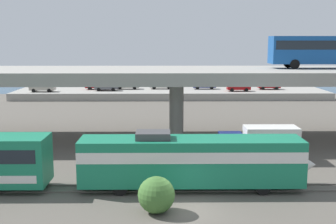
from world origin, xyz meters
TOP-DOWN VIEW (x-y plane):
  - ground_plane at (0.00, 0.00)m, footprint 260.00×260.00m
  - rail_strip_near at (0.00, 3.30)m, footprint 110.00×0.12m
  - rail_strip_far at (0.00, 4.70)m, footprint 110.00×0.12m
  - train_locomotive at (1.33, 4.00)m, footprint 16.69×3.04m
  - highway_overpass at (0.00, 20.00)m, footprint 96.00×11.87m
  - transit_bus_on_overpass at (15.99, 20.99)m, footprint 12.00×2.68m
  - service_truck_west at (7.11, 11.35)m, footprint 6.80×2.46m
  - pier_parking_lot at (0.00, 55.00)m, footprint 56.82×10.99m
  - parked_car_0 at (-13.66, 56.24)m, footprint 4.61×1.87m
  - parked_car_1 at (6.39, 56.66)m, footprint 4.28×1.88m
  - parked_car_2 at (-8.16, 56.70)m, footprint 4.46×1.98m
  - parked_car_3 at (-22.90, 52.50)m, footprint 4.43×1.91m
  - parked_car_4 at (18.35, 55.98)m, footprint 4.12×1.96m
  - parked_car_5 at (-1.74, 56.99)m, footprint 4.50×1.90m
  - parked_car_6 at (12.16, 53.00)m, footprint 4.15×1.85m
  - parked_car_7 at (-11.78, 54.04)m, footprint 4.18×1.94m
  - harbor_water at (0.00, 78.00)m, footprint 140.00×36.00m
  - shrub_right at (-1.84, -0.36)m, footprint 2.28×2.28m

SIDE VIEW (x-z plane):
  - ground_plane at x=0.00m, z-range 0.00..0.00m
  - harbor_water at x=0.00m, z-range 0.00..0.01m
  - rail_strip_near at x=0.00m, z-range 0.00..0.12m
  - rail_strip_far at x=0.00m, z-range 0.00..0.12m
  - pier_parking_lot at x=0.00m, z-range 0.00..1.30m
  - shrub_right at x=-1.84m, z-range 0.00..2.28m
  - service_truck_west at x=7.11m, z-range 0.12..3.16m
  - parked_car_6 at x=12.16m, z-range 1.32..2.82m
  - parked_car_1 at x=6.39m, z-range 1.32..2.82m
  - parked_car_4 at x=18.35m, z-range 1.32..2.82m
  - parked_car_7 at x=-11.78m, z-range 1.32..2.82m
  - parked_car_3 at x=-22.90m, z-range 1.32..2.82m
  - parked_car_5 at x=-1.74m, z-range 1.32..2.82m
  - parked_car_0 at x=-13.66m, z-range 1.32..2.82m
  - parked_car_2 at x=-8.16m, z-range 1.32..2.82m
  - train_locomotive at x=1.33m, z-range 0.10..4.28m
  - highway_overpass at x=0.00m, z-range 2.94..10.42m
  - transit_bus_on_overpass at x=15.99m, z-range 7.84..11.24m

